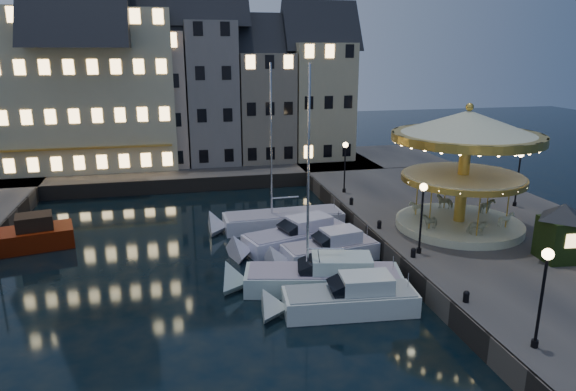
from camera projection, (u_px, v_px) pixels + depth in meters
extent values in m
plane|color=black|center=(302.00, 293.00, 27.59)|extent=(160.00, 160.00, 0.00)
cube|color=#474442|center=(475.00, 227.00, 35.98)|extent=(16.00, 56.00, 1.30)
cube|color=#474442|center=(159.00, 172.00, 52.02)|extent=(44.00, 12.00, 1.30)
cube|color=#47423A|center=(367.00, 236.00, 34.31)|extent=(0.15, 44.00, 1.30)
cube|color=#47423A|center=(180.00, 186.00, 46.80)|extent=(48.00, 0.15, 1.30)
cylinder|color=black|center=(535.00, 343.00, 20.26)|extent=(0.28, 0.28, 0.30)
cylinder|color=black|center=(541.00, 304.00, 19.78)|extent=(0.12, 0.12, 3.80)
sphere|color=#FFD18C|center=(548.00, 254.00, 19.22)|extent=(0.44, 0.44, 0.44)
cylinder|color=black|center=(419.00, 250.00, 29.65)|extent=(0.28, 0.28, 0.30)
cylinder|color=black|center=(421.00, 222.00, 29.17)|extent=(0.12, 0.12, 3.80)
sphere|color=#FFD18C|center=(424.00, 187.00, 28.60)|extent=(0.44, 0.44, 0.44)
cylinder|color=black|center=(344.00, 190.00, 42.32)|extent=(0.28, 0.28, 0.30)
cylinder|color=black|center=(345.00, 170.00, 41.84)|extent=(0.12, 0.12, 3.80)
sphere|color=#FFD18C|center=(345.00, 145.00, 41.28)|extent=(0.44, 0.44, 0.44)
cylinder|color=black|center=(515.00, 204.00, 38.59)|extent=(0.28, 0.28, 0.30)
cylinder|color=black|center=(517.00, 181.00, 38.11)|extent=(0.12, 0.12, 3.80)
sphere|color=#FFD18C|center=(521.00, 154.00, 37.55)|extent=(0.44, 0.44, 0.44)
cylinder|color=black|center=(466.00, 298.00, 23.87)|extent=(0.28, 0.28, 0.40)
sphere|color=black|center=(466.00, 294.00, 23.81)|extent=(0.30, 0.30, 0.30)
cylinder|color=black|center=(413.00, 254.00, 29.04)|extent=(0.28, 0.28, 0.40)
sphere|color=black|center=(413.00, 250.00, 28.98)|extent=(0.30, 0.30, 0.30)
cylinder|color=black|center=(379.00, 225.00, 33.73)|extent=(0.28, 0.28, 0.40)
sphere|color=black|center=(379.00, 222.00, 33.67)|extent=(0.30, 0.30, 0.30)
cylinder|color=black|center=(351.00, 202.00, 38.89)|extent=(0.28, 0.28, 0.40)
sphere|color=black|center=(351.00, 199.00, 38.83)|extent=(0.30, 0.30, 0.30)
cube|color=gray|center=(33.00, 112.00, 49.80)|extent=(5.00, 8.00, 11.00)
cube|color=gray|center=(92.00, 106.00, 50.80)|extent=(5.60, 8.00, 12.00)
cube|color=tan|center=(154.00, 99.00, 51.94)|extent=(6.20, 8.00, 13.00)
cube|color=gray|center=(211.00, 93.00, 53.01)|extent=(5.00, 8.00, 14.00)
cube|color=gray|center=(263.00, 107.00, 54.56)|extent=(5.60, 8.00, 11.00)
cube|color=tan|center=(318.00, 101.00, 55.69)|extent=(6.20, 8.00, 12.00)
cube|color=beige|center=(91.00, 90.00, 50.40)|extent=(16.00, 9.00, 15.00)
cube|color=silver|center=(350.00, 304.00, 25.53)|extent=(6.76, 2.79, 1.30)
cube|color=gray|center=(350.00, 291.00, 25.35)|extent=(6.41, 2.58, 0.10)
cube|color=silver|center=(366.00, 283.00, 25.33)|extent=(2.64, 1.87, 0.80)
cube|color=black|center=(340.00, 286.00, 25.20)|extent=(1.26, 1.63, 0.92)
cube|color=silver|center=(323.00, 282.00, 27.93)|extent=(8.77, 4.28, 1.30)
cube|color=gray|center=(323.00, 271.00, 27.75)|extent=(8.31, 4.00, 0.10)
cube|color=silver|center=(342.00, 263.00, 27.63)|extent=(3.53, 2.52, 0.80)
cube|color=black|center=(310.00, 265.00, 27.66)|extent=(1.73, 2.00, 1.03)
cylinder|color=silver|center=(308.00, 169.00, 26.20)|extent=(0.14, 0.14, 11.35)
cube|color=silver|center=(330.00, 254.00, 31.80)|extent=(6.15, 3.24, 1.30)
cube|color=gray|center=(330.00, 243.00, 31.62)|extent=(5.83, 3.01, 0.10)
cube|color=silver|center=(340.00, 235.00, 31.77)|extent=(2.48, 2.05, 0.80)
cube|color=black|center=(323.00, 240.00, 31.36)|extent=(1.29, 1.73, 0.87)
cube|color=silver|center=(298.00, 240.00, 34.08)|extent=(7.64, 4.49, 1.30)
cube|color=gray|center=(298.00, 230.00, 33.90)|extent=(7.24, 4.19, 0.10)
cube|color=silver|center=(309.00, 222.00, 34.20)|extent=(3.17, 2.56, 0.80)
cube|color=black|center=(290.00, 227.00, 33.53)|extent=(1.67, 1.98, 0.96)
cube|color=silver|center=(283.00, 222.00, 37.74)|extent=(8.77, 2.80, 1.30)
cube|color=gray|center=(283.00, 213.00, 37.56)|extent=(8.33, 2.59, 0.10)
cylinder|color=silver|center=(271.00, 134.00, 35.75)|extent=(0.14, 0.14, 11.72)
cube|color=#661603|center=(11.00, 243.00, 33.33)|extent=(7.92, 4.18, 1.50)
cube|color=black|center=(34.00, 222.00, 33.62)|extent=(2.55, 2.24, 1.00)
cylinder|color=beige|center=(458.00, 224.00, 33.79)|extent=(8.12, 8.12, 0.51)
cylinder|color=gold|center=(463.00, 174.00, 32.86)|extent=(0.71, 0.71, 6.30)
cylinder|color=beige|center=(463.00, 176.00, 32.89)|extent=(7.51, 7.51, 0.18)
cylinder|color=gold|center=(463.00, 178.00, 32.94)|extent=(7.80, 7.80, 0.36)
cone|color=beige|center=(468.00, 123.00, 31.97)|extent=(9.34, 9.34, 1.62)
cylinder|color=gold|center=(467.00, 137.00, 32.21)|extent=(9.34, 9.34, 0.51)
sphere|color=gold|center=(470.00, 107.00, 31.69)|extent=(0.51, 0.51, 0.51)
imported|color=beige|center=(489.00, 207.00, 34.94)|extent=(1.70, 1.23, 1.02)
cube|color=black|center=(560.00, 240.00, 28.44)|extent=(2.18, 2.18, 2.38)
pyramid|color=black|center=(566.00, 204.00, 27.87)|extent=(3.17, 3.17, 0.89)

